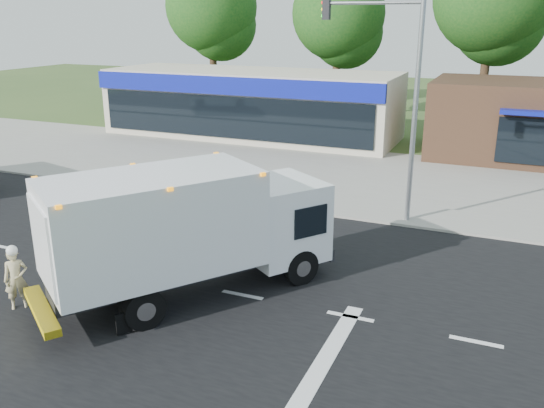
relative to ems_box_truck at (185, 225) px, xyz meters
name	(u,v)px	position (x,y,z in m)	size (l,w,h in m)	color
ground	(243,295)	(1.36, 0.52, -2.01)	(120.00, 120.00, 0.00)	#385123
road_asphalt	(243,295)	(1.36, 0.52, -2.01)	(60.00, 14.00, 0.02)	black
sidewalk	(333,206)	(1.36, 8.72, -1.95)	(60.00, 2.40, 0.12)	gray
parking_apron	(369,172)	(1.36, 14.52, -2.00)	(60.00, 9.00, 0.02)	gray
lane_markings	(269,329)	(2.71, -0.83, -2.00)	(55.20, 7.00, 0.01)	silver
ems_box_truck	(185,225)	(0.00, 0.00, 0.00)	(6.54, 7.83, 3.49)	black
emergency_worker	(16,277)	(-3.65, -2.33, -1.16)	(0.69, 0.70, 1.73)	tan
retail_strip_mall	(251,103)	(-7.64, 20.45, 0.00)	(18.00, 6.20, 4.00)	#BFB59E
brown_storefront	(531,121)	(8.36, 20.50, -0.01)	(10.00, 6.70, 4.00)	#382316
traffic_signal_pole	(398,85)	(3.71, 8.12, 2.91)	(3.51, 0.25, 8.00)	gray
background_trees	(414,13)	(0.51, 28.69, 5.37)	(36.77, 7.39, 12.10)	#332114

